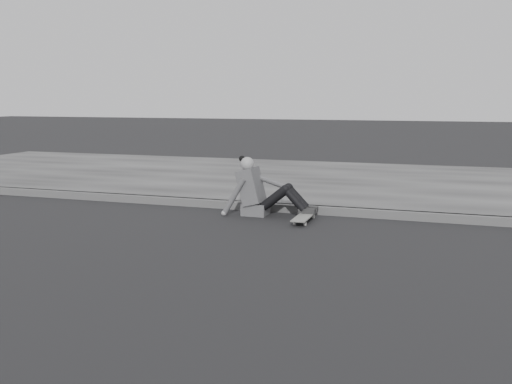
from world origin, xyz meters
TOP-DOWN VIEW (x-y plane):
  - ground at (0.00, 0.00)m, footprint 80.00×80.00m
  - curb at (0.00, 2.58)m, footprint 24.00×0.16m
  - sidewalk at (0.00, 5.60)m, footprint 24.00×6.00m
  - skateboard at (-1.85, 1.98)m, footprint 0.20×0.78m
  - seated_woman at (-2.59, 2.23)m, footprint 1.38×0.46m

SIDE VIEW (x-z plane):
  - ground at x=0.00m, z-range 0.00..0.00m
  - curb at x=0.00m, z-range 0.00..0.12m
  - sidewalk at x=0.00m, z-range 0.00..0.12m
  - skateboard at x=-1.85m, z-range 0.03..0.12m
  - seated_woman at x=-2.59m, z-range -0.08..0.80m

